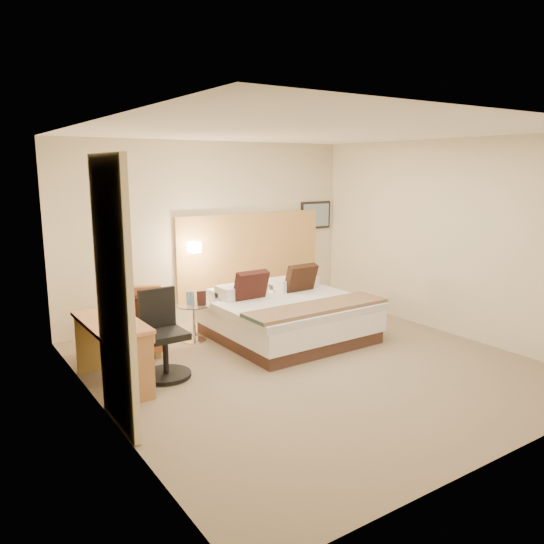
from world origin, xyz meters
TOP-DOWN VIEW (x-y plane):
  - floor at (0.00, 0.00)m, footprint 4.80×5.00m
  - ceiling at (0.00, 0.00)m, footprint 4.80×5.00m
  - wall_back at (0.00, 2.51)m, footprint 4.80×0.02m
  - wall_front at (0.00, -2.51)m, footprint 4.80×0.02m
  - wall_left at (-2.41, 0.00)m, footprint 0.02×5.00m
  - wall_right at (2.41, 0.00)m, footprint 0.02×5.00m
  - headboard_panel at (0.70, 2.47)m, footprint 2.60×0.04m
  - art_frame at (2.02, 2.48)m, footprint 0.62×0.03m
  - art_canvas at (2.02, 2.46)m, footprint 0.54×0.01m
  - lamp_arm at (-0.35, 2.42)m, footprint 0.02×0.12m
  - lamp_shade at (-0.35, 2.36)m, footprint 0.15×0.15m
  - curtain at (-2.36, -0.25)m, footprint 0.06×0.90m
  - bottle_a at (-0.82, 1.61)m, footprint 0.07×0.07m
  - bottle_b at (-0.77, 1.59)m, footprint 0.07×0.07m
  - menu_folder at (-0.69, 1.47)m, footprint 0.13×0.08m
  - bed at (0.37, 0.99)m, footprint 1.99×1.92m
  - lounge_chair at (-1.59, 1.62)m, footprint 0.94×0.88m
  - side_table at (-0.77, 1.55)m, footprint 0.59×0.59m
  - desk at (-2.11, 0.66)m, footprint 0.55×1.17m
  - desk_chair at (-1.58, 0.62)m, footprint 0.55×0.55m

SIDE VIEW (x-z plane):
  - floor at x=0.00m, z-range -0.02..0.00m
  - side_table at x=-0.77m, z-range 0.03..0.54m
  - bed at x=0.37m, z-range -0.17..0.79m
  - lounge_chair at x=-1.59m, z-range -0.08..0.72m
  - desk_chair at x=-1.58m, z-range -0.08..0.89m
  - desk at x=-2.11m, z-range 0.21..0.94m
  - bottle_a at x=-0.82m, z-range 0.51..0.69m
  - bottle_b at x=-0.77m, z-range 0.51..0.69m
  - menu_folder at x=-0.69m, z-range 0.51..0.71m
  - headboard_panel at x=0.70m, z-range 0.30..1.60m
  - lamp_arm at x=-0.35m, z-range 1.14..1.16m
  - lamp_shade at x=-0.35m, z-range 1.07..1.22m
  - curtain at x=-2.36m, z-range 0.01..2.43m
  - wall_back at x=0.00m, z-range 0.00..2.70m
  - wall_front at x=0.00m, z-range 0.00..2.70m
  - wall_left at x=-2.41m, z-range 0.00..2.70m
  - wall_right at x=2.41m, z-range 0.00..2.70m
  - art_frame at x=2.02m, z-range 1.27..1.73m
  - art_canvas at x=2.02m, z-range 1.30..1.70m
  - ceiling at x=0.00m, z-range 2.70..2.72m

